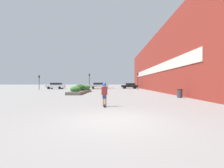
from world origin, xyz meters
The scene contains 13 objects.
ground_plane centered at (0.00, 0.00, 0.00)m, with size 300.00×300.00×0.00m, color gray.
building_wall_right centered at (7.51, 20.70, 4.89)m, with size 0.67×48.80×9.81m.
planter_box centered at (-4.75, 16.39, 0.47)m, with size 1.80×9.02×1.24m.
skateboard centered at (-0.58, 3.28, 0.07)m, with size 0.27×0.71×0.09m.
skateboarder centered at (-0.58, 3.28, 0.91)m, with size 1.26×0.23×1.35m.
trash_bin centered at (6.42, 8.83, 0.42)m, with size 0.49×0.49×0.83m.
car_leftmost centered at (-13.95, 30.37, 0.79)m, with size 4.27×1.95×1.51m.
car_center_left centered at (-3.42, 30.69, 0.82)m, with size 4.37×2.03×1.53m.
car_center_right centered at (4.28, 33.28, 0.77)m, with size 4.29×2.05×1.44m.
car_rightmost centered at (13.97, 29.67, 0.80)m, with size 3.97×1.95×1.54m.
traffic_light_left centered at (-5.16, 26.35, 2.37)m, with size 0.28×0.30×3.48m.
traffic_light_right centered at (5.19, 26.01, 2.44)m, with size 0.28×0.30×3.60m.
traffic_light_far_left centered at (-15.97, 26.31, 2.13)m, with size 0.28×0.30×3.08m.
Camera 1 is at (-0.06, -5.70, 1.41)m, focal length 24.00 mm.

